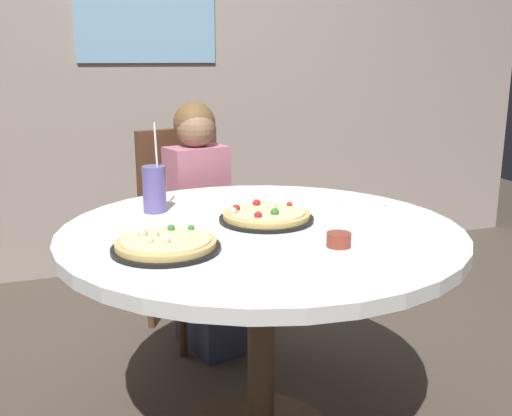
% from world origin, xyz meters
% --- Properties ---
extents(wall_with_window, '(5.20, 0.14, 2.90)m').
position_xyz_m(wall_with_window, '(-0.00, 1.90, 1.45)').
color(wall_with_window, '#A8998E').
rests_on(wall_with_window, ground_plane).
extents(dining_table, '(1.26, 1.26, 0.75)m').
position_xyz_m(dining_table, '(0.00, 0.00, 0.66)').
color(dining_table, white).
rests_on(dining_table, ground_plane).
extents(chair_wooden, '(0.48, 0.48, 0.95)m').
position_xyz_m(chair_wooden, '(-0.02, 0.94, 0.53)').
color(chair_wooden, brown).
rests_on(chair_wooden, ground_plane).
extents(diner_child, '(0.33, 0.43, 1.08)m').
position_xyz_m(diner_child, '(0.02, 0.76, 0.48)').
color(diner_child, '#3F4766').
rests_on(diner_child, ground_plane).
extents(pizza_veggie, '(0.30, 0.30, 0.05)m').
position_xyz_m(pizza_veggie, '(-0.33, -0.13, 0.77)').
color(pizza_veggie, black).
rests_on(pizza_veggie, dining_table).
extents(pizza_cheese, '(0.31, 0.31, 0.05)m').
position_xyz_m(pizza_cheese, '(0.04, 0.06, 0.77)').
color(pizza_cheese, black).
rests_on(pizza_cheese, dining_table).
extents(soda_cup, '(0.08, 0.08, 0.31)m').
position_xyz_m(soda_cup, '(-0.28, 0.30, 0.83)').
color(soda_cup, '#6659A5').
rests_on(soda_cup, dining_table).
extents(sauce_bowl, '(0.07, 0.07, 0.04)m').
position_xyz_m(sauce_bowl, '(0.14, -0.26, 0.77)').
color(sauce_bowl, brown).
rests_on(sauce_bowl, dining_table).
extents(plate_small, '(0.18, 0.18, 0.01)m').
position_xyz_m(plate_small, '(0.44, 0.16, 0.76)').
color(plate_small, white).
rests_on(plate_small, dining_table).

